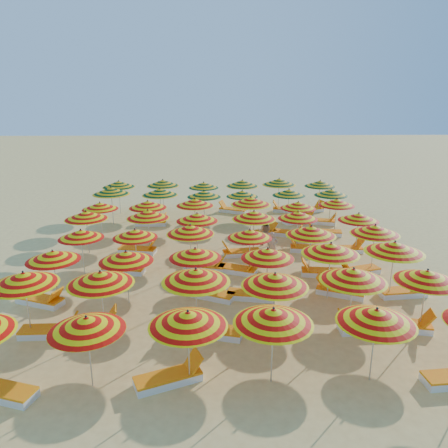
{
  "coord_description": "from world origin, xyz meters",
  "views": [
    {
      "loc": [
        -0.43,
        -17.86,
        7.12
      ],
      "look_at": [
        0.0,
        0.5,
        1.6
      ],
      "focal_mm": 35.0,
      "sensor_mm": 36.0,
      "label": 1
    }
  ],
  "objects_px": {
    "umbrella_3": "(273,316)",
    "lounger_20": "(308,248)",
    "lounger_16": "(322,272)",
    "umbrella_34": "(298,205)",
    "umbrella_16": "(331,249)",
    "lounger_24": "(324,232)",
    "umbrella_13": "(126,256)",
    "lounger_25": "(152,223)",
    "umbrella_38": "(204,194)",
    "lounger_15": "(237,269)",
    "lounger_18": "(138,250)",
    "lounger_27": "(321,221)",
    "lounger_1": "(170,378)",
    "lounger_21": "(345,249)",
    "umbrella_43": "(163,183)",
    "umbrella_46": "(279,182)",
    "lounger_9": "(210,294)",
    "lounger_17": "(358,271)",
    "lounger_22": "(261,233)",
    "lounger_5": "(213,331)",
    "lounger_28": "(232,210)",
    "umbrella_39": "(242,194)",
    "umbrella_4": "(376,316)",
    "umbrella_45": "(242,183)",
    "umbrella_31": "(148,204)",
    "umbrella_26": "(197,217)",
    "lounger_6": "(365,327)",
    "umbrella_1": "(87,324)",
    "lounger_11": "(339,291)",
    "umbrella_41": "(331,192)",
    "lounger_0": "(1,391)",
    "beachgoer_b": "(265,231)",
    "umbrella_35": "(337,202)",
    "lounger_12": "(404,292)",
    "umbrella_17": "(395,247)",
    "umbrella_32": "(195,202)",
    "umbrella_21": "(250,234)",
    "umbrella_36": "(111,191)",
    "lounger_29": "(286,210)",
    "lounger_13": "(125,269)",
    "umbrella_40": "(289,192)",
    "umbrella_7": "(100,278)",
    "umbrella_22": "(311,231)",
    "lounger_3": "(50,331)",
    "lounger_4": "(90,326)",
    "umbrella_42": "(119,184)",
    "umbrella_8": "(196,276)",
    "lounger_30": "(311,210)",
    "umbrella_24": "(86,215)",
    "umbrella_15": "(268,253)",
    "umbrella_19": "(135,234)",
    "lounger_7": "(404,325)",
    "umbrella_6": "(24,279)",
    "lounger_26": "(299,220)"
  },
  "relations": [
    {
      "from": "lounger_28",
      "to": "umbrella_39",
      "type": "bearing_deg",
      "value": 125.72
    },
    {
      "from": "umbrella_16",
      "to": "lounger_24",
      "type": "distance_m",
      "value": 7.67
    },
    {
      "from": "umbrella_1",
      "to": "lounger_11",
      "type": "relative_size",
      "value": 1.33
    },
    {
      "from": "lounger_21",
      "to": "umbrella_43",
      "type": "bearing_deg",
      "value": 138.25
    },
    {
      "from": "umbrella_41",
      "to": "lounger_29",
      "type": "bearing_deg",
      "value": 130.37
    },
    {
      "from": "lounger_18",
      "to": "lounger_27",
      "type": "bearing_deg",
      "value": 35.77
    },
    {
      "from": "umbrella_15",
      "to": "lounger_20",
      "type": "height_order",
      "value": "umbrella_15"
    },
    {
      "from": "lounger_4",
      "to": "lounger_25",
      "type": "height_order",
      "value": "same"
    },
    {
      "from": "umbrella_35",
      "to": "lounger_12",
      "type": "bearing_deg",
      "value": -85.32
    },
    {
      "from": "umbrella_43",
      "to": "lounger_17",
      "type": "xyz_separation_m",
      "value": [
        9.01,
        -9.97,
        -1.7
      ]
    },
    {
      "from": "umbrella_38",
      "to": "lounger_22",
      "type": "xyz_separation_m",
      "value": [
        3.0,
        -2.1,
        -1.61
      ]
    },
    {
      "from": "umbrella_42",
      "to": "lounger_1",
      "type": "height_order",
      "value": "umbrella_42"
    },
    {
      "from": "umbrella_1",
      "to": "umbrella_15",
      "type": "xyz_separation_m",
      "value": [
        4.97,
        4.73,
        0.0
      ]
    },
    {
      "from": "umbrella_22",
      "to": "lounger_27",
      "type": "relative_size",
      "value": 1.37
    },
    {
      "from": "umbrella_26",
      "to": "umbrella_43",
      "type": "xyz_separation_m",
      "value": [
        -2.36,
        7.46,
        0.09
      ]
    },
    {
      "from": "lounger_9",
      "to": "lounger_15",
      "type": "bearing_deg",
      "value": -91.13
    },
    {
      "from": "umbrella_26",
      "to": "lounger_22",
      "type": "xyz_separation_m",
      "value": [
        3.22,
        2.66,
        -1.62
      ]
    },
    {
      "from": "umbrella_13",
      "to": "umbrella_45",
      "type": "bearing_deg",
      "value": 68.5
    },
    {
      "from": "umbrella_17",
      "to": "umbrella_24",
      "type": "bearing_deg",
      "value": 157.85
    },
    {
      "from": "umbrella_4",
      "to": "umbrella_31",
      "type": "height_order",
      "value": "umbrella_4"
    },
    {
      "from": "umbrella_40",
      "to": "lounger_20",
      "type": "relative_size",
      "value": 1.31
    },
    {
      "from": "umbrella_3",
      "to": "lounger_20",
      "type": "xyz_separation_m",
      "value": [
        2.94,
        9.56,
        -1.72
      ]
    },
    {
      "from": "umbrella_4",
      "to": "umbrella_45",
      "type": "bearing_deg",
      "value": 97.75
    },
    {
      "from": "umbrella_46",
      "to": "lounger_0",
      "type": "height_order",
      "value": "umbrella_46"
    },
    {
      "from": "umbrella_38",
      "to": "lounger_15",
      "type": "bearing_deg",
      "value": -78.01
    },
    {
      "from": "lounger_4",
      "to": "lounger_26",
      "type": "bearing_deg",
      "value": 41.0
    },
    {
      "from": "umbrella_40",
      "to": "umbrella_7",
      "type": "bearing_deg",
      "value": -122.49
    },
    {
      "from": "umbrella_41",
      "to": "lounger_30",
      "type": "distance_m",
      "value": 2.92
    },
    {
      "from": "umbrella_41",
      "to": "lounger_21",
      "type": "bearing_deg",
      "value": -96.02
    },
    {
      "from": "umbrella_31",
      "to": "beachgoer_b",
      "type": "bearing_deg",
      "value": -11.17
    },
    {
      "from": "umbrella_40",
      "to": "lounger_3",
      "type": "bearing_deg",
      "value": -127.57
    },
    {
      "from": "umbrella_36",
      "to": "umbrella_31",
      "type": "bearing_deg",
      "value": -46.94
    },
    {
      "from": "umbrella_17",
      "to": "lounger_5",
      "type": "height_order",
      "value": "umbrella_17"
    },
    {
      "from": "umbrella_6",
      "to": "lounger_3",
      "type": "bearing_deg",
      "value": -4.88
    },
    {
      "from": "lounger_16",
      "to": "umbrella_34",
      "type": "bearing_deg",
      "value": -81.75
    },
    {
      "from": "umbrella_46",
      "to": "lounger_13",
      "type": "relative_size",
      "value": 1.44
    },
    {
      "from": "lounger_17",
      "to": "lounger_27",
      "type": "bearing_deg",
      "value": -109.34
    },
    {
      "from": "umbrella_26",
      "to": "lounger_6",
      "type": "distance_m",
      "value": 8.96
    },
    {
      "from": "umbrella_46",
      "to": "lounger_9",
      "type": "bearing_deg",
      "value": -109.46
    },
    {
      "from": "umbrella_21",
      "to": "umbrella_26",
      "type": "height_order",
      "value": "umbrella_26"
    },
    {
      "from": "umbrella_8",
      "to": "umbrella_38",
      "type": "relative_size",
      "value": 1.1
    },
    {
      "from": "umbrella_3",
      "to": "umbrella_31",
      "type": "height_order",
      "value": "umbrella_3"
    },
    {
      "from": "umbrella_35",
      "to": "umbrella_26",
      "type": "bearing_deg",
      "value": -158.52
    },
    {
      "from": "umbrella_42",
      "to": "umbrella_45",
      "type": "height_order",
      "value": "umbrella_45"
    },
    {
      "from": "umbrella_13",
      "to": "lounger_25",
      "type": "relative_size",
      "value": 1.37
    },
    {
      "from": "lounger_5",
      "to": "umbrella_34",
      "type": "bearing_deg",
      "value": -99.3
    },
    {
      "from": "lounger_1",
      "to": "lounger_18",
      "type": "distance_m",
      "value": 9.83
    },
    {
      "from": "lounger_5",
      "to": "umbrella_13",
      "type": "bearing_deg",
      "value": -21.52
    },
    {
      "from": "umbrella_32",
      "to": "lounger_11",
      "type": "distance_m",
      "value": 9.14
    },
    {
      "from": "umbrella_19",
      "to": "lounger_7",
      "type": "xyz_separation_m",
      "value": [
        9.13,
        -4.78,
        -1.54
      ]
    }
  ]
}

